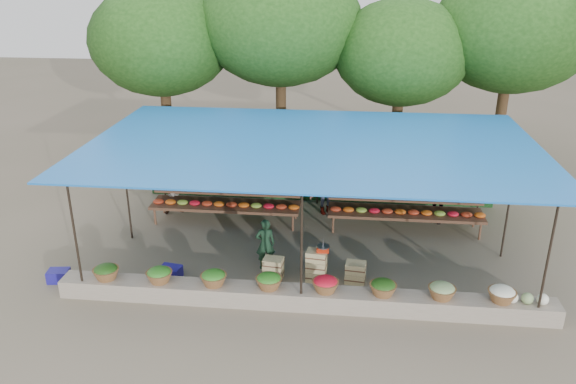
# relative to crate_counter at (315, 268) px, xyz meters

# --- Properties ---
(ground) EXTENTS (60.00, 60.00, 0.00)m
(ground) POSITION_rel_crate_counter_xyz_m (-0.22, 1.66, -0.31)
(ground) COLOR #68614C
(ground) RESTS_ON ground
(stone_curb) EXTENTS (10.60, 0.55, 0.40)m
(stone_curb) POSITION_rel_crate_counter_xyz_m (-0.22, -1.09, -0.11)
(stone_curb) COLOR slate
(stone_curb) RESTS_ON ground
(stall_canopy) EXTENTS (10.80, 6.60, 2.82)m
(stall_canopy) POSITION_rel_crate_counter_xyz_m (-0.22, 1.73, 2.36)
(stall_canopy) COLOR black
(stall_canopy) RESTS_ON ground
(produce_baskets) EXTENTS (8.98, 0.58, 0.34)m
(produce_baskets) POSITION_rel_crate_counter_xyz_m (-0.32, -1.09, 0.25)
(produce_baskets) COLOR brown
(produce_baskets) RESTS_ON stone_curb
(netting_backdrop) EXTENTS (10.60, 0.06, 2.50)m
(netting_backdrop) POSITION_rel_crate_counter_xyz_m (-0.22, 4.81, 0.94)
(netting_backdrop) COLOR #18451C
(netting_backdrop) RESTS_ON ground
(tree_row) EXTENTS (16.51, 5.50, 7.12)m
(tree_row) POSITION_rel_crate_counter_xyz_m (0.29, 7.75, 4.39)
(tree_row) COLOR #332212
(tree_row) RESTS_ON ground
(fruit_table_left) EXTENTS (4.21, 0.95, 0.93)m
(fruit_table_left) POSITION_rel_crate_counter_xyz_m (-2.71, 3.01, 0.30)
(fruit_table_left) COLOR #462F1C
(fruit_table_left) RESTS_ON ground
(fruit_table_right) EXTENTS (4.21, 0.95, 0.93)m
(fruit_table_right) POSITION_rel_crate_counter_xyz_m (2.29, 3.01, 0.30)
(fruit_table_right) COLOR #462F1C
(fruit_table_right) RESTS_ON ground
(crate_counter) EXTENTS (2.39, 0.39, 0.77)m
(crate_counter) POSITION_rel_crate_counter_xyz_m (0.00, 0.00, 0.00)
(crate_counter) COLOR tan
(crate_counter) RESTS_ON ground
(weighing_scale) EXTENTS (0.29, 0.29, 0.31)m
(weighing_scale) POSITION_rel_crate_counter_xyz_m (0.17, 0.00, 0.53)
(weighing_scale) COLOR red
(weighing_scale) RESTS_ON crate_counter
(vendor_seated) EXTENTS (0.53, 0.41, 1.28)m
(vendor_seated) POSITION_rel_crate_counter_xyz_m (-1.22, 0.46, 0.33)
(vendor_seated) COLOR #16311F
(vendor_seated) RESTS_ON ground
(customer_left) EXTENTS (0.89, 0.81, 1.49)m
(customer_left) POSITION_rel_crate_counter_xyz_m (-4.28, 3.38, 0.43)
(customer_left) COLOR slate
(customer_left) RESTS_ON ground
(customer_mid) EXTENTS (1.28, 1.07, 1.71)m
(customer_mid) POSITION_rel_crate_counter_xyz_m (0.10, 3.84, 0.55)
(customer_mid) COLOR slate
(customer_mid) RESTS_ON ground
(customer_right) EXTENTS (0.96, 0.68, 1.52)m
(customer_right) POSITION_rel_crate_counter_xyz_m (3.23, 3.61, 0.45)
(customer_right) COLOR slate
(customer_right) RESTS_ON ground
(blue_crate_front) EXTENTS (0.52, 0.40, 0.28)m
(blue_crate_front) POSITION_rel_crate_counter_xyz_m (-5.88, -0.67, -0.17)
(blue_crate_front) COLOR navy
(blue_crate_front) RESTS_ON ground
(blue_crate_back) EXTENTS (0.53, 0.42, 0.29)m
(blue_crate_back) POSITION_rel_crate_counter_xyz_m (-3.36, -0.24, -0.17)
(blue_crate_back) COLOR navy
(blue_crate_back) RESTS_ON ground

